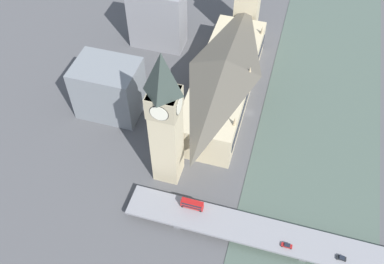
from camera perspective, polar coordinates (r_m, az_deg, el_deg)
The scene contains 11 objects.
ground_plane at distance 234.99m, azimuth 7.76°, elevation 2.55°, with size 600.00×600.00×0.00m, color #4C4C4F.
river_water at distance 235.66m, azimuth 16.59°, elevation 0.65°, with size 62.13×360.00×0.30m, color #47564C.
parliament_hall at distance 232.98m, azimuth 4.33°, elevation 7.02°, with size 28.71×95.51×26.61m.
clock_tower at distance 177.89m, azimuth -3.58°, elevation 1.81°, with size 13.08×13.08×73.71m.
victoria_tower at distance 272.36m, azimuth 7.44°, elevation 16.85°, with size 14.18×14.18×53.05m.
road_bridge at distance 191.13m, azimuth 14.87°, elevation -14.26°, with size 156.26×14.79×4.58m.
double_decker_bus_mid at distance 190.14m, azimuth 0.02°, elevation -9.60°, with size 10.11×2.62×4.75m.
car_northbound_lead at distance 190.82m, azimuth 19.30°, elevation -15.56°, with size 3.91×1.87×1.41m.
car_southbound_lead at distance 187.29m, azimuth 12.53°, elevation -14.55°, with size 4.56×1.86×1.44m.
city_block_west at distance 267.02m, azimuth -4.64°, elevation 14.92°, with size 32.71×16.50×37.83m.
city_block_center at distance 228.66m, azimuth -11.03°, elevation 5.70°, with size 32.64×24.46×30.03m.
Camera 1 is at (-13.56, 160.88, 170.74)m, focal length 40.00 mm.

